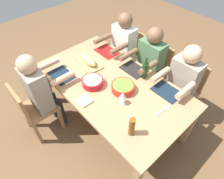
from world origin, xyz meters
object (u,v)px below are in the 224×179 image
diner_far_right (181,82)px  napkin_stack (85,101)px  dining_table (112,87)px  chair_far_right (185,87)px  beer_bottle (132,127)px  chair_far_center (154,69)px  diner_far_center (148,62)px  bread_loaf (88,60)px  diner_far_left (122,46)px  cutting_board (89,63)px  chair_far_left (129,53)px  serving_bowl_pasta (93,82)px  chair_near_left (32,109)px  wine_bottle (145,70)px  wine_glass (123,96)px  diner_near_left (41,89)px  serving_bowl_salad (123,87)px

diner_far_right → napkin_stack: size_ratio=8.57×
dining_table → chair_far_right: size_ratio=2.23×
beer_bottle → chair_far_center: bearing=118.0°
diner_far_center → bread_loaf: diner_far_center is taller
diner_far_center → beer_bottle: diner_far_center is taller
diner_far_left → beer_bottle: bearing=-40.8°
diner_far_left → cutting_board: bearing=-86.3°
chair_far_left → serving_bowl_pasta: size_ratio=3.41×
chair_far_left → cutting_board: bearing=-87.1°
chair_near_left → serving_bowl_pasta: (0.39, 0.67, 0.31)m
wine_bottle → chair_far_left: bearing=145.2°
diner_far_right → wine_bottle: diner_far_right is taller
chair_near_left → bread_loaf: size_ratio=2.66×
dining_table → cutting_board: 0.49m
chair_near_left → wine_bottle: (0.70, 1.22, 0.37)m
diner_far_left → diner_far_right: bearing=0.0°
napkin_stack → bread_loaf: bearing=138.9°
chair_far_left → napkin_stack: bearing=-67.1°
diner_far_center → bread_loaf: size_ratio=3.75×
chair_near_left → cutting_board: bearing=87.2°
chair_near_left → beer_bottle: bearing=25.0°
bread_loaf → chair_far_center: bearing=60.2°
serving_bowl_pasta → wine_glass: wine_glass is taller
diner_near_left → cutting_board: (0.04, 0.69, 0.05)m
diner_far_center → wine_glass: size_ratio=7.23×
cutting_board → wine_glass: size_ratio=2.41×
diner_far_left → serving_bowl_pasta: size_ratio=4.82×
cutting_board → bread_loaf: size_ratio=1.25×
chair_near_left → wine_glass: wine_glass is taller
cutting_board → diner_far_left: bearing=93.7°
diner_far_left → chair_far_right: (1.04, 0.18, -0.21)m
serving_bowl_salad → wine_glass: bearing=-44.9°
cutting_board → wine_glass: wine_glass is taller
chair_far_right → wine_bottle: (-0.34, -0.49, 0.37)m
diner_near_left → chair_far_center: diner_near_left is taller
diner_far_center → serving_bowl_salad: 0.68m
beer_bottle → bread_loaf: bearing=163.0°
diner_far_left → diner_near_left: bearing=-90.0°
beer_bottle → wine_glass: (-0.32, 0.20, 0.01)m
chair_far_right → diner_far_center: size_ratio=0.71×
bread_loaf → cutting_board: bearing=180.0°
wine_glass → napkin_stack: bearing=-135.1°
serving_bowl_salad → cutting_board: size_ratio=0.65×
chair_far_center → serving_bowl_pasta: size_ratio=3.41×
chair_far_left → chair_far_right: 1.04m
diner_near_left → chair_near_left: bearing=-90.0°
diner_far_left → cutting_board: size_ratio=3.00×
diner_near_left → diner_far_center: bearing=68.7°
chair_far_left → serving_bowl_salad: bearing=-50.6°
chair_far_right → beer_bottle: bearing=-85.0°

